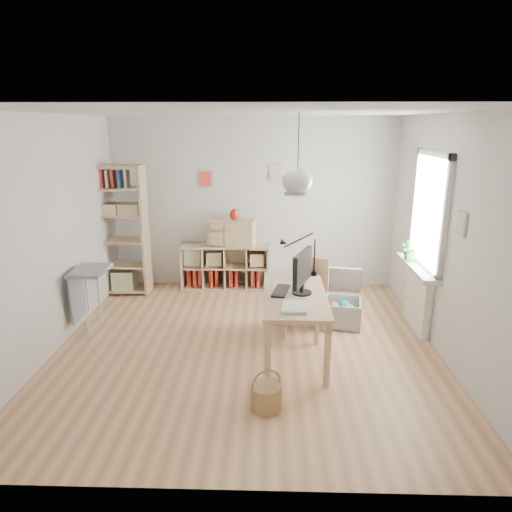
{
  "coord_description": "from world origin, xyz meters",
  "views": [
    {
      "loc": [
        0.26,
        -4.97,
        2.58
      ],
      "look_at": [
        0.1,
        0.3,
        1.05
      ],
      "focal_mm": 32.0,
      "sensor_mm": 36.0,
      "label": 1
    }
  ],
  "objects_px": {
    "tall_bookshelf": "(120,225)",
    "storage_chest": "(336,306)",
    "desk": "(295,301)",
    "chair": "(307,292)",
    "cube_shelf": "(224,270)",
    "drawer_chest": "(232,233)",
    "monitor": "(302,270)"
  },
  "relations": [
    {
      "from": "tall_bookshelf",
      "to": "storage_chest",
      "type": "relative_size",
      "value": 2.36
    },
    {
      "from": "desk",
      "to": "chair",
      "type": "xyz_separation_m",
      "value": [
        0.19,
        0.56,
        -0.1
      ]
    },
    {
      "from": "desk",
      "to": "cube_shelf",
      "type": "xyz_separation_m",
      "value": [
        -1.02,
        2.23,
        -0.36
      ]
    },
    {
      "from": "cube_shelf",
      "to": "chair",
      "type": "relative_size",
      "value": 1.44
    },
    {
      "from": "desk",
      "to": "tall_bookshelf",
      "type": "height_order",
      "value": "tall_bookshelf"
    },
    {
      "from": "chair",
      "to": "desk",
      "type": "bearing_deg",
      "value": -89.58
    },
    {
      "from": "cube_shelf",
      "to": "drawer_chest",
      "type": "relative_size",
      "value": 1.94
    },
    {
      "from": "desk",
      "to": "storage_chest",
      "type": "bearing_deg",
      "value": 55.39
    },
    {
      "from": "tall_bookshelf",
      "to": "drawer_chest",
      "type": "bearing_deg",
      "value": 8.02
    },
    {
      "from": "desk",
      "to": "monitor",
      "type": "distance_m",
      "value": 0.38
    },
    {
      "from": "storage_chest",
      "to": "cube_shelf",
      "type": "bearing_deg",
      "value": 150.57
    },
    {
      "from": "storage_chest",
      "to": "desk",
      "type": "bearing_deg",
      "value": -114.83
    },
    {
      "from": "cube_shelf",
      "to": "drawer_chest",
      "type": "height_order",
      "value": "drawer_chest"
    },
    {
      "from": "chair",
      "to": "drawer_chest",
      "type": "height_order",
      "value": "drawer_chest"
    },
    {
      "from": "desk",
      "to": "drawer_chest",
      "type": "height_order",
      "value": "drawer_chest"
    },
    {
      "from": "desk",
      "to": "cube_shelf",
      "type": "relative_size",
      "value": 1.07
    },
    {
      "from": "chair",
      "to": "monitor",
      "type": "relative_size",
      "value": 1.78
    },
    {
      "from": "drawer_chest",
      "to": "monitor",
      "type": "bearing_deg",
      "value": -56.9
    },
    {
      "from": "cube_shelf",
      "to": "monitor",
      "type": "height_order",
      "value": "monitor"
    },
    {
      "from": "desk",
      "to": "tall_bookshelf",
      "type": "distance_m",
      "value": 3.27
    },
    {
      "from": "storage_chest",
      "to": "drawer_chest",
      "type": "height_order",
      "value": "drawer_chest"
    },
    {
      "from": "monitor",
      "to": "desk",
      "type": "bearing_deg",
      "value": -167.7
    },
    {
      "from": "chair",
      "to": "storage_chest",
      "type": "height_order",
      "value": "chair"
    },
    {
      "from": "tall_bookshelf",
      "to": "drawer_chest",
      "type": "relative_size",
      "value": 2.77
    },
    {
      "from": "cube_shelf",
      "to": "monitor",
      "type": "xyz_separation_m",
      "value": [
        1.1,
        -2.24,
        0.73
      ]
    },
    {
      "from": "monitor",
      "to": "drawer_chest",
      "type": "xyz_separation_m",
      "value": [
        -0.96,
        2.2,
        -0.1
      ]
    },
    {
      "from": "monitor",
      "to": "storage_chest",
      "type": "bearing_deg",
      "value": 79.77
    },
    {
      "from": "monitor",
      "to": "drawer_chest",
      "type": "relative_size",
      "value": 0.75
    },
    {
      "from": "desk",
      "to": "storage_chest",
      "type": "distance_m",
      "value": 1.17
    },
    {
      "from": "storage_chest",
      "to": "drawer_chest",
      "type": "distance_m",
      "value": 2.1
    },
    {
      "from": "cube_shelf",
      "to": "monitor",
      "type": "relative_size",
      "value": 2.57
    },
    {
      "from": "tall_bookshelf",
      "to": "storage_chest",
      "type": "xyz_separation_m",
      "value": [
        3.2,
        -1.06,
        -0.86
      ]
    }
  ]
}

